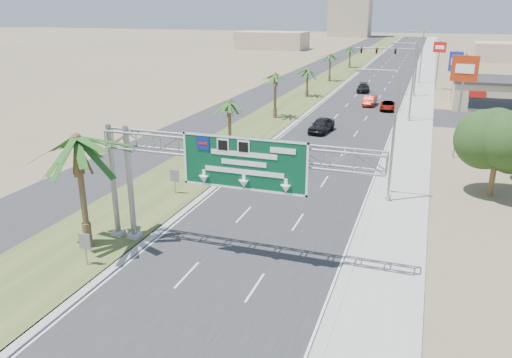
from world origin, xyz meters
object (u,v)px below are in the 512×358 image
object	(u,v)px
signal_mast	(403,67)
car_far	(363,88)
palm_near	(76,139)
car_right_lane	(388,106)
sign_gantry	(221,158)
car_left_lane	(321,125)
pole_sign_red_far	(439,51)
pole_sign_red_near	(464,76)
car_mid_lane	(370,101)
pole_sign_blue	(456,64)

from	to	relation	value
signal_mast	car_far	world-z (taller)	signal_mast
palm_near	car_right_lane	bearing A→B (deg)	75.21
car_right_lane	sign_gantry	bearing A→B (deg)	-99.78
car_left_lane	car_far	xyz separation A→B (m)	(0.64, 31.66, -0.13)
signal_mast	pole_sign_red_far	size ratio (longest dim) A/B	1.20
car_left_lane	car_right_lane	world-z (taller)	car_left_lane
signal_mast	pole_sign_red_near	bearing A→B (deg)	-78.32
palm_near	car_far	world-z (taller)	palm_near
sign_gantry	car_far	world-z (taller)	sign_gantry
signal_mast	pole_sign_red_near	world-z (taller)	pole_sign_red_near
signal_mast	car_far	xyz separation A→B (m)	(-6.53, 2.06, -4.12)
pole_sign_red_far	signal_mast	bearing A→B (deg)	-121.11
sign_gantry	car_far	xyz separation A→B (m)	(-0.30, 64.10, -5.33)
car_mid_lane	pole_sign_red_near	bearing A→B (deg)	-64.04
signal_mast	car_right_lane	distance (m)	13.91
car_far	signal_mast	bearing A→B (deg)	-21.29
pole_sign_red_far	pole_sign_red_near	bearing A→B (deg)	-87.45
car_left_lane	car_right_lane	xyz separation A→B (m)	(6.20, 16.39, -0.22)
palm_near	car_far	bearing A→B (deg)	83.23
car_right_lane	pole_sign_red_near	world-z (taller)	pole_sign_red_near
car_left_lane	car_mid_lane	distance (m)	19.48
car_left_lane	car_mid_lane	xyz separation A→B (m)	(3.29, 19.20, -0.10)
car_far	pole_sign_red_far	distance (m)	15.01
car_far	pole_sign_blue	world-z (taller)	pole_sign_blue
pole_sign_blue	signal_mast	bearing A→B (deg)	160.94
pole_sign_red_near	palm_near	bearing A→B (deg)	-127.48
sign_gantry	signal_mast	size ratio (longest dim) A/B	1.63
car_far	pole_sign_blue	distance (m)	15.97
car_left_lane	car_right_lane	distance (m)	17.52
car_right_lane	pole_sign_blue	distance (m)	14.66
car_mid_lane	pole_sign_blue	world-z (taller)	pole_sign_blue
car_far	pole_sign_red_far	xyz separation A→B (m)	(11.91, 6.86, 6.04)
sign_gantry	pole_sign_red_far	distance (m)	71.91
car_left_lane	pole_sign_red_near	size ratio (longest dim) A/B	0.50
pole_sign_blue	pole_sign_red_far	world-z (taller)	pole_sign_red_far
car_right_lane	car_left_lane	bearing A→B (deg)	-114.36
pole_sign_red_far	pole_sign_blue	bearing A→B (deg)	-78.11
car_left_lane	car_right_lane	bearing A→B (deg)	76.65
palm_near	car_right_lane	size ratio (longest dim) A/B	1.81
car_right_lane	pole_sign_red_far	world-z (taller)	pole_sign_red_far
car_left_lane	pole_sign_red_far	world-z (taller)	pole_sign_red_far
palm_near	pole_sign_red_near	bearing A→B (deg)	52.52
sign_gantry	car_far	bearing A→B (deg)	90.27
sign_gantry	car_left_lane	world-z (taller)	sign_gantry
palm_near	signal_mast	xyz separation A→B (m)	(14.37, 63.97, -2.08)
car_right_lane	pole_sign_blue	size ratio (longest dim) A/B	0.59
car_left_lane	pole_sign_blue	xyz separation A→B (m)	(15.00, 26.90, 4.98)
car_far	pole_sign_red_far	bearing A→B (deg)	26.13
palm_near	pole_sign_red_far	distance (m)	75.52
signal_mast	car_mid_lane	bearing A→B (deg)	-110.46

